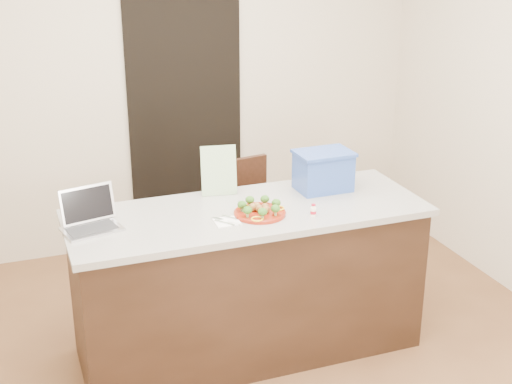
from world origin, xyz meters
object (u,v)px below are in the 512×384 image
object	(u,v)px
island	(248,281)
napkin	(227,222)
yogurt_bottle	(313,211)
laptop	(90,217)
plate	(260,213)
chair	(246,215)
blue_box	(323,171)

from	to	relation	value
island	napkin	world-z (taller)	napkin
yogurt_bottle	laptop	bearing A→B (deg)	166.94
plate	laptop	size ratio (longest dim) A/B	0.87
laptop	chair	xyz separation A→B (m)	(1.16, 0.78, -0.46)
chair	laptop	bearing A→B (deg)	-155.92
blue_box	laptop	bearing A→B (deg)	-177.49
blue_box	island	bearing A→B (deg)	-165.67
chair	island	bearing A→B (deg)	-118.44
island	blue_box	xyz separation A→B (m)	(0.54, 0.15, 0.58)
island	blue_box	size ratio (longest dim) A/B	6.00
laptop	chair	size ratio (longest dim) A/B	0.37
plate	island	bearing A→B (deg)	110.68
island	plate	distance (m)	0.48
napkin	laptop	world-z (taller)	laptop
chair	blue_box	bearing A→B (deg)	-79.44
laptop	island	bearing A→B (deg)	-16.95
yogurt_bottle	laptop	distance (m)	1.22
yogurt_bottle	chair	bearing A→B (deg)	91.43
blue_box	chair	distance (m)	0.91
laptop	chair	world-z (taller)	laptop
plate	chair	size ratio (longest dim) A/B	0.32
island	blue_box	world-z (taller)	blue_box
island	chair	xyz separation A→B (m)	(0.28, 0.84, 0.05)
yogurt_bottle	laptop	xyz separation A→B (m)	(-1.19, 0.28, 0.03)
chair	napkin	bearing A→B (deg)	-124.76
plate	laptop	xyz separation A→B (m)	(-0.92, 0.16, 0.05)
napkin	yogurt_bottle	distance (m)	0.49
plate	chair	distance (m)	1.06
plate	yogurt_bottle	world-z (taller)	yogurt_bottle
napkin	yogurt_bottle	bearing A→B (deg)	-9.65
napkin	laptop	bearing A→B (deg)	164.68
plate	blue_box	distance (m)	0.57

